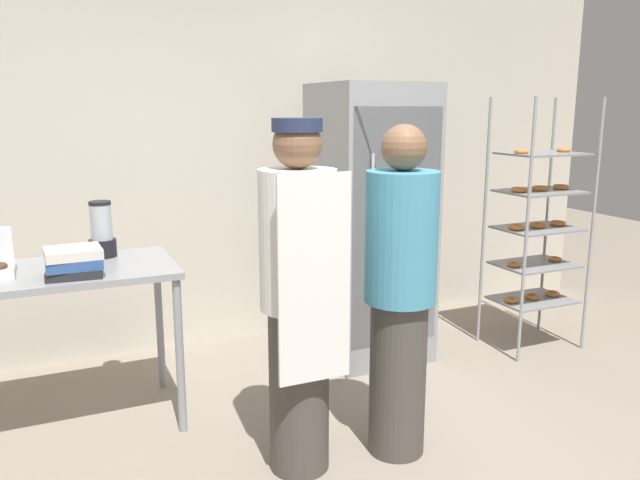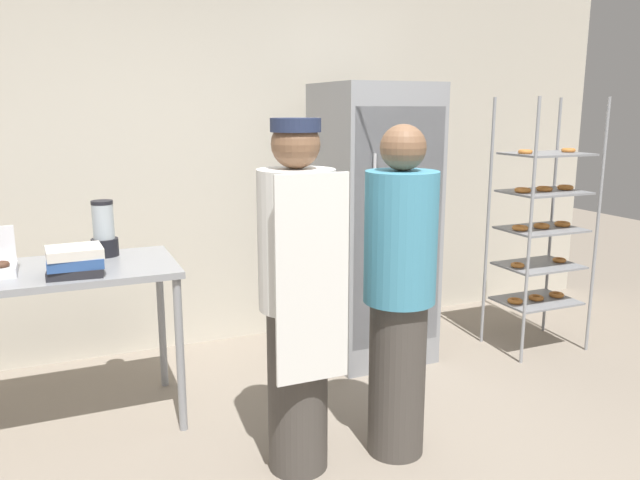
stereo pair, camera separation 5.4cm
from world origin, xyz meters
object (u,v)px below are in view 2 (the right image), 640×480
at_px(baking_rack, 541,229).
at_px(person_customer, 399,293).
at_px(blender_pitcher, 104,232).
at_px(refrigerator, 373,223).
at_px(person_baker, 297,295).
at_px(binder_stack, 75,261).

relative_size(baking_rack, person_customer, 1.09).
bearing_deg(blender_pitcher, refrigerator, 2.43).
distance_m(refrigerator, baking_rack, 1.21).
xyz_separation_m(refrigerator, blender_pitcher, (-1.74, -0.07, 0.09)).
xyz_separation_m(baking_rack, person_baker, (-2.14, -0.79, -0.01)).
height_order(refrigerator, person_customer, refrigerator).
bearing_deg(blender_pitcher, binder_stack, -114.55).
bearing_deg(person_baker, blender_pitcher, 125.02).
distance_m(baking_rack, person_customer, 1.85).
height_order(person_baker, person_customer, person_baker).
xyz_separation_m(binder_stack, person_baker, (0.92, -0.70, -0.09)).
distance_m(baking_rack, binder_stack, 3.07).
distance_m(blender_pitcher, person_customer, 1.70).
bearing_deg(person_baker, baking_rack, 20.12).
distance_m(blender_pitcher, person_baker, 1.31).
relative_size(blender_pitcher, binder_stack, 1.13).
distance_m(baking_rack, person_baker, 2.28).
bearing_deg(person_baker, refrigerator, 48.99).
height_order(baking_rack, person_customer, baking_rack).
xyz_separation_m(refrigerator, person_baker, (-0.99, -1.14, -0.07)).
bearing_deg(refrigerator, person_baker, -131.01).
height_order(baking_rack, blender_pitcher, baking_rack).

